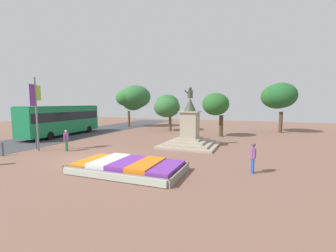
# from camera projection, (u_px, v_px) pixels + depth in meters

# --- Properties ---
(ground_plane) EXTENTS (79.81, 79.81, 0.00)m
(ground_plane) POSITION_uv_depth(u_px,v_px,m) (91.00, 159.00, 15.87)
(ground_plane) COLOR brown
(flower_planter) EXTENTS (6.51, 3.48, 0.66)m
(flower_planter) POSITION_uv_depth(u_px,v_px,m) (128.00, 167.00, 12.93)
(flower_planter) COLOR #38281C
(flower_planter) RESTS_ON ground_plane
(statue_monument) EXTENTS (5.02, 5.02, 5.40)m
(statue_monument) POSITION_uv_depth(u_px,v_px,m) (190.00, 134.00, 20.64)
(statue_monument) COLOR #9E9480
(statue_monument) RESTS_ON ground_plane
(banner_pole) EXTENTS (0.14, 1.21, 6.03)m
(banner_pole) POSITION_uv_depth(u_px,v_px,m) (36.00, 111.00, 18.28)
(banner_pole) COLOR slate
(banner_pole) RESTS_ON ground_plane
(city_bus) EXTENTS (3.00, 10.96, 3.61)m
(city_bus) POSITION_uv_depth(u_px,v_px,m) (62.00, 119.00, 27.20)
(city_bus) COLOR #197A47
(city_bus) RESTS_ON ground_plane
(pedestrian_with_handbag) EXTENTS (0.31, 0.55, 1.76)m
(pedestrian_with_handbag) POSITION_uv_depth(u_px,v_px,m) (253.00, 155.00, 12.62)
(pedestrian_with_handbag) COLOR #264CA5
(pedestrian_with_handbag) RESTS_ON ground_plane
(pedestrian_near_planter) EXTENTS (0.31, 0.55, 1.75)m
(pedestrian_near_planter) POSITION_uv_depth(u_px,v_px,m) (66.00, 139.00, 18.52)
(pedestrian_near_planter) COLOR #338C4C
(pedestrian_near_planter) RESTS_ON ground_plane
(kerb_bollard_mid_a) EXTENTS (0.17, 0.17, 1.05)m
(kerb_bollard_mid_a) POSITION_uv_depth(u_px,v_px,m) (2.00, 149.00, 16.81)
(kerb_bollard_mid_a) COLOR #4C5156
(kerb_bollard_mid_a) RESTS_ON ground_plane
(kerb_bollard_mid_b) EXTENTS (0.13, 0.13, 0.86)m
(kerb_bollard_mid_b) POSITION_uv_depth(u_px,v_px,m) (37.00, 144.00, 19.27)
(kerb_bollard_mid_b) COLOR #4C5156
(kerb_bollard_mid_b) RESTS_ON ground_plane
(park_tree_far_left) EXTENTS (4.47, 4.73, 6.63)m
(park_tree_far_left) POSITION_uv_depth(u_px,v_px,m) (279.00, 96.00, 30.02)
(park_tree_far_left) COLOR #4C3823
(park_tree_far_left) RESTS_ON ground_plane
(park_tree_behind_statue) EXTENTS (3.11, 3.24, 5.14)m
(park_tree_behind_statue) POSITION_uv_depth(u_px,v_px,m) (216.00, 105.00, 26.24)
(park_tree_behind_statue) COLOR #4C3823
(park_tree_behind_statue) RESTS_ON ground_plane
(park_tree_far_right) EXTENTS (5.38, 5.36, 6.89)m
(park_tree_far_right) POSITION_uv_depth(u_px,v_px,m) (133.00, 98.00, 37.42)
(park_tree_far_right) COLOR brown
(park_tree_far_right) RESTS_ON ground_plane
(park_tree_street_side) EXTENTS (3.71, 4.06, 5.18)m
(park_tree_street_side) POSITION_uv_depth(u_px,v_px,m) (167.00, 106.00, 31.98)
(park_tree_street_side) COLOR brown
(park_tree_street_side) RESTS_ON ground_plane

